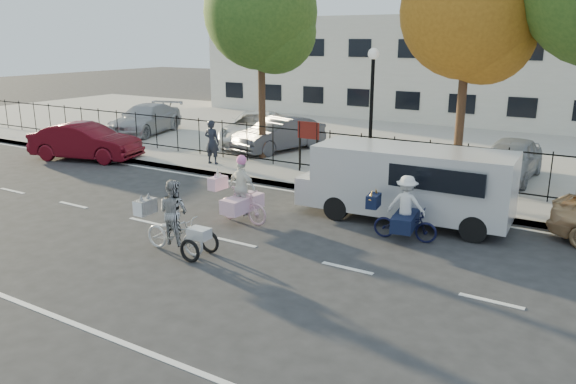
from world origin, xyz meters
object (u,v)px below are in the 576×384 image
Objects in this scene: lot_car_a at (145,119)px; lot_car_d at (510,159)px; pedestrian at (212,142)px; white_van at (408,181)px; lot_car_b at (256,128)px; bull_bike at (405,215)px; lamppost at (372,92)px; red_sedan at (86,142)px; unicorn_bike at (241,198)px; zebra_trike at (174,224)px; lot_car_c at (279,134)px.

lot_car_d is (17.31, -0.23, -0.02)m from lot_car_a.
pedestrian is 0.41× the size of lot_car_d.
white_van reaches higher than lot_car_b.
bull_bike is at bearing -59.79° from lot_car_b.
lot_car_b is at bearing 153.86° from lamppost.
lot_car_b reaches higher than lot_car_a.
red_sedan is at bearing 9.75° from pedestrian.
zebra_trike is at bearing -176.51° from unicorn_bike.
pedestrian is 0.39× the size of lot_car_c.
lot_car_a is 17.31m from lot_car_d.
unicorn_bike is at bearing -49.37° from lot_car_c.
zebra_trike is 0.35× the size of white_van.
bull_bike reaches higher than lot_car_b.
bull_bike is at bearing 150.54° from pedestrian.
bull_bike is 1.06× the size of pedestrian.
lamppost is 5.32m from lot_car_d.
lot_car_d is (1.54, 5.72, -0.26)m from white_van.
unicorn_bike reaches higher than red_sedan.
lot_car_b is (6.35, 0.48, 0.01)m from lot_car_a.
lot_car_a is at bearing 57.35° from bull_bike.
lot_car_b is (-7.00, 3.43, -2.24)m from lamppost.
zebra_trike is at bearing -115.09° from lot_car_d.
lot_car_c is (0.79, 3.48, -0.13)m from pedestrian.
unicorn_bike is 9.72m from lot_car_d.
lamppost is at bearing 24.84° from bull_bike.
white_van reaches higher than zebra_trike.
lot_car_d is at bearing -15.37° from lot_car_a.
lot_car_b is (4.37, 5.73, 0.14)m from red_sedan.
lot_car_c is at bearing -65.97° from red_sedan.
lot_car_c is at bearing 18.84° from zebra_trike.
red_sedan is 7.88m from lot_car_c.
lamppost is 2.16× the size of zebra_trike.
lamppost is 1.06× the size of lot_car_d.
lamppost is at bearing 125.47° from white_van.
pedestrian is at bearing -89.21° from red_sedan.
pedestrian is 3.58m from lot_car_c.
lamppost is at bearing -47.29° from lot_car_b.
lot_car_b is 1.28× the size of lot_car_d.
unicorn_bike is at bearing -123.24° from red_sedan.
lot_car_d is (9.29, -0.03, -0.01)m from lot_car_c.
pedestrian reaches higher than lot_car_b.
white_van is (3.72, 2.45, 0.42)m from unicorn_bike.
lamppost is 4.35m from white_van.
zebra_trike reaches higher than lot_car_a.
red_sedan is at bearing -84.00° from lot_car_a.
lamppost is 0.88× the size of lot_car_a.
zebra_trike reaches higher than lot_car_b.
zebra_trike is at bearing -55.13° from lot_car_c.
lot_car_b is at bearing -10.25° from lot_car_a.
pedestrian is at bearing -41.59° from lot_car_a.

